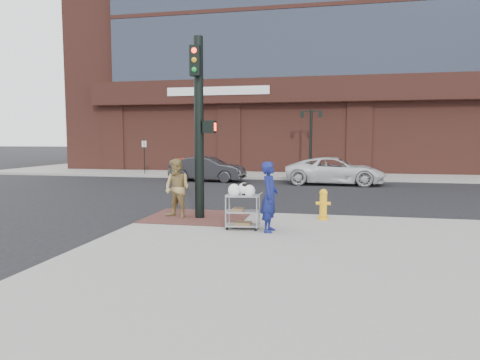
% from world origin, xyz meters
% --- Properties ---
extents(ground, '(220.00, 220.00, 0.00)m').
position_xyz_m(ground, '(0.00, 0.00, 0.00)').
color(ground, black).
rests_on(ground, ground).
extents(sidewalk_far, '(65.00, 36.00, 0.15)m').
position_xyz_m(sidewalk_far, '(12.50, 32.00, 0.07)').
color(sidewalk_far, gray).
rests_on(sidewalk_far, ground).
extents(brick_curb_ramp, '(2.80, 2.40, 0.01)m').
position_xyz_m(brick_curb_ramp, '(-0.60, 0.90, 0.16)').
color(brick_curb_ramp, '#4B2623').
rests_on(brick_curb_ramp, sidewalk_near).
extents(bank_building, '(42.00, 26.00, 28.00)m').
position_xyz_m(bank_building, '(5.00, 31.00, 14.15)').
color(bank_building, '#5A2C23').
rests_on(bank_building, sidewalk_far).
extents(lamp_post, '(1.32, 0.22, 4.00)m').
position_xyz_m(lamp_post, '(2.00, 16.00, 2.62)').
color(lamp_post, black).
rests_on(lamp_post, sidewalk_far).
extents(parking_sign, '(0.05, 0.05, 2.20)m').
position_xyz_m(parking_sign, '(-8.50, 15.00, 1.25)').
color(parking_sign, black).
rests_on(parking_sign, sidewalk_far).
extents(traffic_signal_pole, '(0.61, 0.51, 5.00)m').
position_xyz_m(traffic_signal_pole, '(-0.48, 0.77, 2.83)').
color(traffic_signal_pole, black).
rests_on(traffic_signal_pole, sidewalk_near).
extents(woman_blue, '(0.44, 0.64, 1.69)m').
position_xyz_m(woman_blue, '(1.67, -0.59, 0.99)').
color(woman_blue, navy).
rests_on(woman_blue, sidewalk_near).
extents(pedestrian_tan, '(0.98, 0.87, 1.67)m').
position_xyz_m(pedestrian_tan, '(-1.13, 0.71, 0.98)').
color(pedestrian_tan, '#9B8049').
rests_on(pedestrian_tan, sidewalk_near).
extents(sedan_dark, '(4.28, 1.71, 1.38)m').
position_xyz_m(sedan_dark, '(-3.57, 12.41, 0.69)').
color(sedan_dark, black).
rests_on(sedan_dark, ground).
extents(minivan_white, '(5.22, 2.62, 1.42)m').
position_xyz_m(minivan_white, '(3.42, 12.12, 0.71)').
color(minivan_white, silver).
rests_on(minivan_white, ground).
extents(utility_cart, '(0.88, 0.57, 1.14)m').
position_xyz_m(utility_cart, '(0.98, -0.44, 0.67)').
color(utility_cart, gray).
rests_on(utility_cart, sidewalk_near).
extents(fire_hydrant, '(0.40, 0.28, 0.85)m').
position_xyz_m(fire_hydrant, '(2.92, 1.22, 0.59)').
color(fire_hydrant, '#FBAD15').
rests_on(fire_hydrant, sidewalk_near).
extents(newsbox_red, '(0.50, 0.47, 1.01)m').
position_xyz_m(newsbox_red, '(-5.81, 14.73, 0.66)').
color(newsbox_red, '#AB2513').
rests_on(newsbox_red, sidewalk_far).
extents(newsbox_yellow, '(0.48, 0.46, 0.95)m').
position_xyz_m(newsbox_yellow, '(-5.65, 15.01, 0.63)').
color(newsbox_yellow, '#F9AB1B').
rests_on(newsbox_yellow, sidewalk_far).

